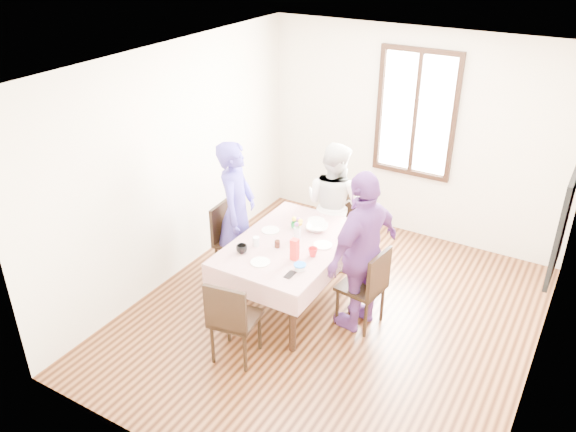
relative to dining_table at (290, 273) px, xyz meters
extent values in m
plane|color=black|center=(0.52, -0.03, -0.38)|extent=(4.50, 4.50, 0.00)
plane|color=beige|center=(0.52, 2.22, 0.98)|extent=(4.00, 0.00, 4.00)
plane|color=beige|center=(2.52, -0.03, 0.98)|extent=(0.00, 4.50, 4.50)
cube|color=black|center=(0.52, 2.20, 1.27)|extent=(1.02, 0.06, 1.62)
cube|color=white|center=(0.52, 2.21, 1.27)|extent=(0.90, 0.02, 1.50)
cube|color=red|center=(2.50, 0.27, 1.18)|extent=(0.04, 0.76, 0.96)
cube|color=black|center=(0.00, 0.00, 0.00)|extent=(0.98, 1.51, 0.75)
cube|color=maroon|center=(0.00, 0.00, 0.38)|extent=(1.10, 1.63, 0.01)
cube|color=black|center=(-0.82, 0.14, 0.08)|extent=(0.45, 0.45, 0.91)
cube|color=black|center=(0.82, 0.05, 0.08)|extent=(0.47, 0.47, 0.91)
cube|color=black|center=(0.00, 1.04, 0.08)|extent=(0.45, 0.45, 0.91)
cube|color=black|center=(0.00, -1.04, 0.08)|extent=(0.48, 0.48, 0.91)
imported|color=#413699|center=(-0.79, 0.14, 0.48)|extent=(0.57, 0.71, 1.70)
imported|color=silver|center=(0.00, 1.02, 0.40)|extent=(0.84, 0.70, 1.54)
imported|color=#63327A|center=(0.79, 0.05, 0.49)|extent=(0.66, 1.09, 1.74)
imported|color=black|center=(-0.32, -0.44, 0.43)|extent=(0.15, 0.15, 0.09)
imported|color=red|center=(0.34, -0.12, 0.43)|extent=(0.11, 0.11, 0.09)
imported|color=#0C7226|center=(-0.11, 0.29, 0.42)|extent=(0.12, 0.12, 0.08)
imported|color=white|center=(0.12, 0.38, 0.42)|extent=(0.30, 0.30, 0.06)
cube|color=red|center=(0.21, -0.27, 0.50)|extent=(0.07, 0.07, 0.23)
cylinder|color=white|center=(0.35, -0.41, 0.41)|extent=(0.10, 0.10, 0.05)
cylinder|color=black|center=(-0.07, -0.16, 0.43)|extent=(0.06, 0.06, 0.08)
cylinder|color=silver|center=(-0.28, -0.24, 0.44)|extent=(0.07, 0.07, 0.10)
cube|color=black|center=(0.31, -0.54, 0.39)|extent=(0.07, 0.14, 0.01)
cylinder|color=silver|center=(0.04, 0.08, 0.46)|extent=(0.08, 0.08, 0.15)
cylinder|color=white|center=(-0.32, 0.11, 0.39)|extent=(0.20, 0.20, 0.01)
cylinder|color=white|center=(0.33, 0.12, 0.39)|extent=(0.20, 0.20, 0.01)
cylinder|color=white|center=(0.01, 0.56, 0.39)|extent=(0.20, 0.20, 0.01)
cylinder|color=white|center=(-0.06, -0.50, 0.39)|extent=(0.20, 0.20, 0.01)
cylinder|color=blue|center=(0.35, -0.41, 0.44)|extent=(0.12, 0.12, 0.01)
camera|label=1|loc=(2.67, -4.60, 3.49)|focal=36.19mm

